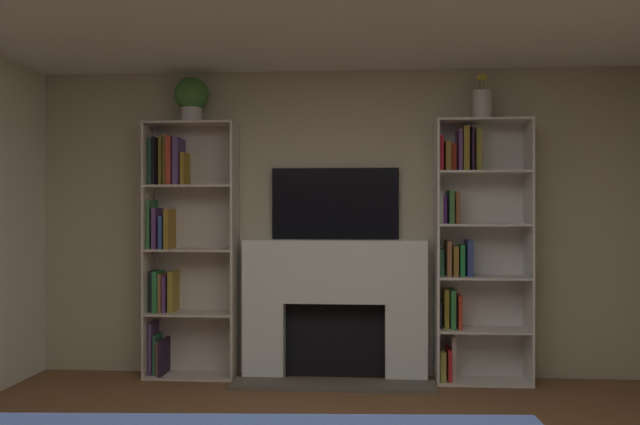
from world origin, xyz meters
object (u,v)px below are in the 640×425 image
object	(u,v)px
bookshelf_left	(182,245)
potted_plant	(192,97)
fireplace	(335,304)
bookshelf_right	(471,246)
vase_with_flowers	(482,104)
tv	(335,204)

from	to	relation	value
bookshelf_left	potted_plant	distance (m)	1.21
fireplace	potted_plant	bearing A→B (deg)	-178.76
fireplace	bookshelf_right	world-z (taller)	bookshelf_right
fireplace	vase_with_flowers	bearing A→B (deg)	-1.17
vase_with_flowers	fireplace	bearing A→B (deg)	178.83
potted_plant	fireplace	bearing A→B (deg)	1.24
fireplace	bookshelf_left	bearing A→B (deg)	179.34
fireplace	tv	distance (m)	0.82
bookshelf_left	vase_with_flowers	world-z (taller)	vase_with_flowers
bookshelf_right	potted_plant	world-z (taller)	potted_plant
vase_with_flowers	bookshelf_left	bearing A→B (deg)	179.09
fireplace	tv	world-z (taller)	tv
tv	potted_plant	xyz separation A→B (m)	(-1.17, -0.12, 0.87)
tv	fireplace	bearing A→B (deg)	-90.00
potted_plant	vase_with_flowers	distance (m)	2.34
bookshelf_left	potted_plant	bearing A→B (deg)	-23.40
bookshelf_left	bookshelf_right	world-z (taller)	same
fireplace	bookshelf_right	xyz separation A→B (m)	(1.08, 0.01, 0.47)
tv	bookshelf_left	bearing A→B (deg)	-176.36
fireplace	vase_with_flowers	size ratio (longest dim) A/B	4.23
bookshelf_left	bookshelf_right	distance (m)	2.34
potted_plant	vase_with_flowers	world-z (taller)	same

